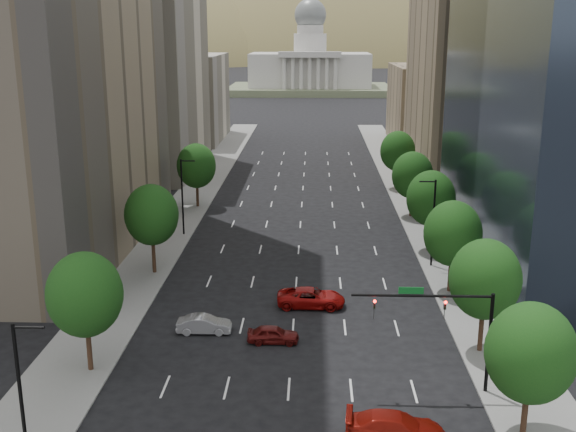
# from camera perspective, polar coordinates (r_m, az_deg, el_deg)

# --- Properties ---
(sidewalk_left) EXTENTS (6.00, 200.00, 0.15)m
(sidewalk_left) POSITION_cam_1_polar(r_m,az_deg,el_deg) (76.81, -10.76, -2.58)
(sidewalk_left) COLOR slate
(sidewalk_left) RESTS_ON ground
(sidewalk_right) EXTENTS (6.00, 200.00, 0.15)m
(sidewalk_right) POSITION_cam_1_polar(r_m,az_deg,el_deg) (76.22, 12.63, -2.83)
(sidewalk_right) COLOR slate
(sidewalk_right) RESTS_ON ground
(midrise_cream_left) EXTENTS (14.00, 30.00, 35.00)m
(midrise_cream_left) POSITION_cam_1_polar(r_m,az_deg,el_deg) (117.41, -11.17, 12.17)
(midrise_cream_left) COLOR beige
(midrise_cream_left) RESTS_ON ground
(filler_left) EXTENTS (14.00, 26.00, 18.00)m
(filler_left) POSITION_cam_1_polar(r_m,az_deg,el_deg) (150.28, -8.16, 9.67)
(filler_left) COLOR beige
(filler_left) RESTS_ON ground
(parking_tan_right) EXTENTS (14.00, 30.00, 30.00)m
(parking_tan_right) POSITION_cam_1_polar(r_m,az_deg,el_deg) (114.00, 14.27, 10.65)
(parking_tan_right) COLOR #8C7759
(parking_tan_right) RESTS_ON ground
(filler_right) EXTENTS (14.00, 26.00, 16.00)m
(filler_right) POSITION_cam_1_polar(r_m,az_deg,el_deg) (146.94, 11.46, 9.01)
(filler_right) COLOR #8C7759
(filler_right) RESTS_ON ground
(tree_right_0) EXTENTS (5.20, 5.20, 8.39)m
(tree_right_0) POSITION_cam_1_polar(r_m,az_deg,el_deg) (42.30, 19.47, -10.66)
(tree_right_0) COLOR #382316
(tree_right_0) RESTS_ON ground
(tree_right_1) EXTENTS (5.20, 5.20, 8.75)m
(tree_right_1) POSITION_cam_1_polar(r_m,az_deg,el_deg) (51.91, 16.01, -5.07)
(tree_right_1) COLOR #382316
(tree_right_1) RESTS_ON ground
(tree_right_2) EXTENTS (5.20, 5.20, 8.61)m
(tree_right_2) POSITION_cam_1_polar(r_m,az_deg,el_deg) (63.07, 13.49, -1.42)
(tree_right_2) COLOR #382316
(tree_right_2) RESTS_ON ground
(tree_right_3) EXTENTS (5.20, 5.20, 8.89)m
(tree_right_3) POSITION_cam_1_polar(r_m,az_deg,el_deg) (74.39, 11.75, 1.44)
(tree_right_3) COLOR #382316
(tree_right_3) RESTS_ON ground
(tree_right_4) EXTENTS (5.20, 5.20, 8.46)m
(tree_right_4) POSITION_cam_1_polar(r_m,az_deg,el_deg) (87.97, 10.27, 3.35)
(tree_right_4) COLOR #382316
(tree_right_4) RESTS_ON ground
(tree_right_5) EXTENTS (5.20, 5.20, 8.75)m
(tree_right_5) POSITION_cam_1_polar(r_m,az_deg,el_deg) (103.50, 9.07, 5.33)
(tree_right_5) COLOR #382316
(tree_right_5) RESTS_ON ground
(tree_left_0) EXTENTS (5.20, 5.20, 8.75)m
(tree_left_0) POSITION_cam_1_polar(r_m,az_deg,el_deg) (49.15, -16.49, -6.27)
(tree_left_0) COLOR #382316
(tree_left_0) RESTS_ON ground
(tree_left_1) EXTENTS (5.20, 5.20, 8.97)m
(tree_left_1) POSITION_cam_1_polar(r_m,az_deg,el_deg) (67.36, -11.24, 0.09)
(tree_left_1) COLOR #382316
(tree_left_1) RESTS_ON ground
(tree_left_2) EXTENTS (5.20, 5.20, 8.68)m
(tree_left_2) POSITION_cam_1_polar(r_m,az_deg,el_deg) (92.26, -7.60, 4.14)
(tree_left_2) COLOR #382316
(tree_left_2) RESTS_ON ground
(streetlight_rn) EXTENTS (1.70, 0.20, 9.00)m
(streetlight_rn) POSITION_cam_1_polar(r_m,az_deg,el_deg) (69.78, 11.91, -0.37)
(streetlight_rn) COLOR black
(streetlight_rn) RESTS_ON ground
(streetlight_ls) EXTENTS (1.70, 0.20, 9.00)m
(streetlight_ls) POSITION_cam_1_polar(r_m,az_deg,el_deg) (39.21, -21.17, -13.87)
(streetlight_ls) COLOR black
(streetlight_ls) RESTS_ON ground
(streetlight_ln) EXTENTS (1.70, 0.20, 9.00)m
(streetlight_ln) POSITION_cam_1_polar(r_m,az_deg,el_deg) (79.84, -8.71, 1.75)
(streetlight_ln) COLOR black
(streetlight_ln) RESTS_ON ground
(traffic_signal) EXTENTS (9.12, 0.40, 7.38)m
(traffic_signal) POSITION_cam_1_polar(r_m,az_deg,el_deg) (45.93, 13.45, -8.37)
(traffic_signal) COLOR black
(traffic_signal) RESTS_ON ground
(capitol) EXTENTS (60.00, 40.00, 35.20)m
(capitol) POSITION_cam_1_polar(r_m,az_deg,el_deg) (261.36, 1.83, 12.04)
(capitol) COLOR #596647
(capitol) RESTS_ON ground
(foothills) EXTENTS (720.00, 413.00, 263.00)m
(foothills) POSITION_cam_1_polar(r_m,az_deg,el_deg) (614.57, 5.27, 9.50)
(foothills) COLOR olive
(foothills) RESTS_ON ground
(car_red_near) EXTENTS (6.01, 2.85, 1.69)m
(car_red_near) POSITION_cam_1_polar(r_m,az_deg,el_deg) (42.30, 8.92, -16.94)
(car_red_near) COLOR maroon
(car_red_near) RESTS_ON ground
(car_maroon) EXTENTS (3.96, 1.60, 1.35)m
(car_maroon) POSITION_cam_1_polar(r_m,az_deg,el_deg) (53.36, -1.24, -9.78)
(car_maroon) COLOR #540F0E
(car_maroon) RESTS_ON ground
(car_silver) EXTENTS (4.34, 1.61, 1.42)m
(car_silver) POSITION_cam_1_polar(r_m,az_deg,el_deg) (55.34, -6.96, -8.90)
(car_silver) COLOR #9E9EA3
(car_silver) RESTS_ON ground
(car_red_far) EXTENTS (5.91, 2.81, 1.63)m
(car_red_far) POSITION_cam_1_polar(r_m,az_deg,el_deg) (59.85, 1.93, -6.77)
(car_red_far) COLOR maroon
(car_red_far) RESTS_ON ground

